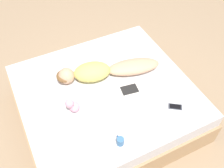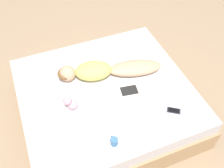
% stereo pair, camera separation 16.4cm
% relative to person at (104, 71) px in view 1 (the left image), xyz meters
% --- Properties ---
extents(ground_plane, '(12.00, 12.00, 0.00)m').
position_rel_person_xyz_m(ground_plane, '(-0.22, 0.08, -0.63)').
color(ground_plane, '#9E8466').
extents(bed, '(1.95, 2.11, 0.54)m').
position_rel_person_xyz_m(bed, '(-0.22, 0.08, -0.36)').
color(bed, tan).
rests_on(bed, ground_plane).
extents(person, '(0.53, 1.34, 0.21)m').
position_rel_person_xyz_m(person, '(0.00, 0.00, 0.00)').
color(person, tan).
rests_on(person, bed).
extents(open_magazine, '(0.49, 0.36, 0.01)m').
position_rel_person_xyz_m(open_magazine, '(-0.46, -0.16, -0.09)').
color(open_magazine, silver).
rests_on(open_magazine, bed).
extents(coffee_mug, '(0.11, 0.08, 0.09)m').
position_rel_person_xyz_m(coffee_mug, '(-0.95, 0.26, -0.04)').
color(coffee_mug, teal).
rests_on(coffee_mug, bed).
extents(cell_phone, '(0.15, 0.17, 0.01)m').
position_rel_person_xyz_m(cell_phone, '(-0.82, -0.53, -0.09)').
color(cell_phone, '#333842').
rests_on(cell_phone, bed).
extents(plush_toy, '(0.13, 0.16, 0.19)m').
position_rel_person_xyz_m(plush_toy, '(-0.34, 0.54, -0.00)').
color(plush_toy, '#DB9EB2').
rests_on(plush_toy, bed).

